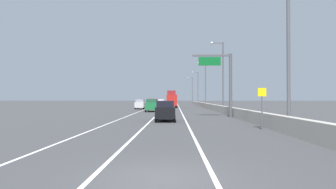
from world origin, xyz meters
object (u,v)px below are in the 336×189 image
at_px(lamp_post_right_near, 285,38).
at_px(lamp_post_right_fourth, 197,86).
at_px(car_black_0, 165,111).
at_px(car_green_5, 152,105).
at_px(speed_advisory_sign, 262,105).
at_px(car_silver_4, 140,104).
at_px(overhead_sign_gantry, 224,77).
at_px(car_gray_3, 154,102).
at_px(lamp_post_right_third, 205,81).
at_px(car_white_1, 161,103).
at_px(car_red_2, 153,104).
at_px(box_truck, 171,100).
at_px(lamp_post_right_second, 222,72).
at_px(lamp_post_right_fifth, 192,88).

height_order(lamp_post_right_near, lamp_post_right_fourth, same).
relative_size(car_black_0, car_green_5, 0.91).
bearing_deg(speed_advisory_sign, car_silver_4, 110.08).
bearing_deg(lamp_post_right_fourth, lamp_post_right_near, -90.16).
xyz_separation_m(overhead_sign_gantry, lamp_post_right_near, (1.83, -13.24, 1.74)).
distance_m(car_black_0, car_silver_4, 30.05).
distance_m(speed_advisory_sign, car_gray_3, 74.84).
bearing_deg(lamp_post_right_third, speed_advisory_sign, -91.54).
bearing_deg(car_gray_3, car_green_5, -86.29).
bearing_deg(car_white_1, lamp_post_right_fourth, 58.18).
distance_m(lamp_post_right_near, car_gray_3, 75.99).
bearing_deg(lamp_post_right_near, car_gray_3, 101.05).
bearing_deg(car_silver_4, lamp_post_right_third, 42.55).
bearing_deg(car_white_1, lamp_post_right_near, -78.89).
distance_m(car_red_2, box_truck, 15.08).
relative_size(speed_advisory_sign, car_gray_3, 0.69).
bearing_deg(lamp_post_right_second, lamp_post_right_third, 89.94).
bearing_deg(car_white_1, lamp_post_right_fifth, 75.62).
distance_m(speed_advisory_sign, lamp_post_right_second, 25.14).
height_order(overhead_sign_gantry, speed_advisory_sign, overhead_sign_gantry).
height_order(car_red_2, box_truck, box_truck).
xyz_separation_m(speed_advisory_sign, car_white_1, (-9.93, 56.85, -0.76)).
bearing_deg(car_gray_3, box_truck, -76.80).
xyz_separation_m(lamp_post_right_near, box_truck, (-8.42, 48.36, -4.58)).
bearing_deg(lamp_post_right_fourth, speed_advisory_sign, -91.21).
bearing_deg(car_white_1, car_gray_3, 100.82).
bearing_deg(car_gray_3, lamp_post_right_near, -78.95).
bearing_deg(lamp_post_right_second, car_green_5, 173.95).
bearing_deg(box_truck, lamp_post_right_fifth, 81.05).
distance_m(speed_advisory_sign, car_white_1, 57.72).
relative_size(lamp_post_right_fifth, car_black_0, 2.69).
bearing_deg(lamp_post_right_near, lamp_post_right_fourth, 89.84).
xyz_separation_m(overhead_sign_gantry, lamp_post_right_fourth, (2.03, 62.90, 1.74)).
relative_size(speed_advisory_sign, car_green_5, 0.64).
distance_m(lamp_post_right_fourth, box_truck, 29.44).
height_order(car_gray_3, car_silver_4, car_silver_4).
bearing_deg(car_white_1, car_green_5, -90.21).
xyz_separation_m(lamp_post_right_fifth, car_silver_4, (-14.69, -64.26, -5.47)).
distance_m(lamp_post_right_near, car_white_1, 58.93).
distance_m(speed_advisory_sign, lamp_post_right_fifth, 100.91).
bearing_deg(lamp_post_right_fourth, car_black_0, -97.35).
bearing_deg(car_gray_3, lamp_post_right_fourth, 6.75).
bearing_deg(speed_advisory_sign, car_black_0, 135.44).
height_order(lamp_post_right_near, car_black_0, lamp_post_right_near).
bearing_deg(box_truck, car_silver_4, -119.67).
distance_m(lamp_post_right_fifth, car_green_5, 75.98).
bearing_deg(car_white_1, car_silver_4, -99.58).
relative_size(overhead_sign_gantry, car_black_0, 1.77).
bearing_deg(car_red_2, speed_advisory_sign, -72.41).
distance_m(overhead_sign_gantry, car_gray_3, 62.57).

